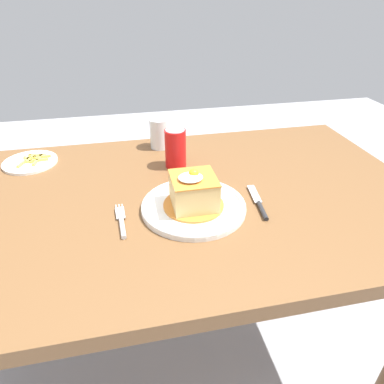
% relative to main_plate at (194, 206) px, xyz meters
% --- Properties ---
extents(ground_plane, '(6.00, 6.00, 0.00)m').
position_rel_main_plate_xyz_m(ground_plane, '(-0.06, 0.08, -0.77)').
color(ground_plane, '#99999E').
extents(dining_table, '(1.46, 0.83, 0.76)m').
position_rel_main_plate_xyz_m(dining_table, '(-0.06, 0.08, -0.11)').
color(dining_table, brown).
rests_on(dining_table, ground_plane).
extents(main_plate, '(0.27, 0.27, 0.02)m').
position_rel_main_plate_xyz_m(main_plate, '(0.00, 0.00, 0.00)').
color(main_plate, white).
rests_on(main_plate, dining_table).
extents(sandwich_meal, '(0.16, 0.16, 0.11)m').
position_rel_main_plate_xyz_m(sandwich_meal, '(-0.00, -0.00, 0.04)').
color(sandwich_meal, orange).
rests_on(sandwich_meal, main_plate).
extents(fork, '(0.02, 0.14, 0.01)m').
position_rel_main_plate_xyz_m(fork, '(-0.19, -0.03, -0.00)').
color(fork, silver).
rests_on(fork, dining_table).
extents(knife, '(0.03, 0.17, 0.01)m').
position_rel_main_plate_xyz_m(knife, '(0.17, -0.03, -0.00)').
color(knife, '#262628').
rests_on(knife, dining_table).
extents(soda_can, '(0.07, 0.07, 0.12)m').
position_rel_main_plate_xyz_m(soda_can, '(-0.00, 0.25, 0.05)').
color(soda_can, red).
rests_on(soda_can, dining_table).
extents(drinking_glass, '(0.07, 0.07, 0.10)m').
position_rel_main_plate_xyz_m(drinking_glass, '(-0.03, 0.41, 0.04)').
color(drinking_glass, '#3F2314').
rests_on(drinking_glass, dining_table).
extents(side_plate_fries, '(0.17, 0.17, 0.02)m').
position_rel_main_plate_xyz_m(side_plate_fries, '(-0.46, 0.37, -0.00)').
color(side_plate_fries, white).
rests_on(side_plate_fries, dining_table).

